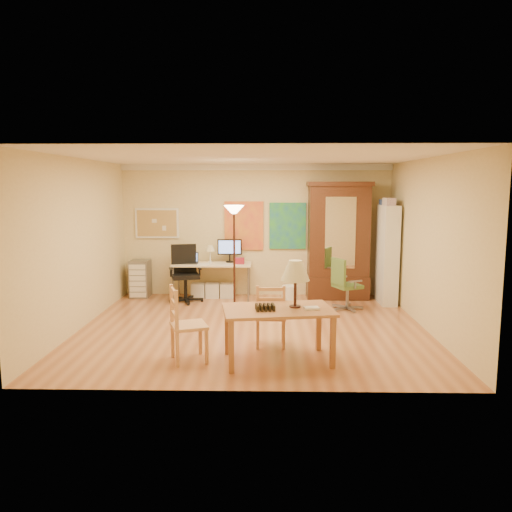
{
  "coord_description": "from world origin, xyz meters",
  "views": [
    {
      "loc": [
        0.23,
        -7.78,
        2.26
      ],
      "look_at": [
        0.05,
        0.3,
        1.13
      ],
      "focal_mm": 35.0,
      "sensor_mm": 36.0,
      "label": 1
    }
  ],
  "objects_px": {
    "computer_desk": "(214,277)",
    "office_chair_green": "(346,296)",
    "office_chair_black": "(185,287)",
    "armoire": "(338,248)",
    "dining_table": "(284,298)",
    "bookshelf": "(387,255)"
  },
  "relations": [
    {
      "from": "office_chair_black",
      "to": "armoire",
      "type": "relative_size",
      "value": 0.48
    },
    {
      "from": "computer_desk",
      "to": "office_chair_green",
      "type": "height_order",
      "value": "computer_desk"
    },
    {
      "from": "armoire",
      "to": "bookshelf",
      "type": "distance_m",
      "value": 0.99
    },
    {
      "from": "armoire",
      "to": "bookshelf",
      "type": "height_order",
      "value": "armoire"
    },
    {
      "from": "office_chair_black",
      "to": "armoire",
      "type": "height_order",
      "value": "armoire"
    },
    {
      "from": "dining_table",
      "to": "office_chair_green",
      "type": "distance_m",
      "value": 3.02
    },
    {
      "from": "dining_table",
      "to": "computer_desk",
      "type": "bearing_deg",
      "value": 109.67
    },
    {
      "from": "armoire",
      "to": "bookshelf",
      "type": "xyz_separation_m",
      "value": [
        0.89,
        -0.44,
        -0.08
      ]
    },
    {
      "from": "bookshelf",
      "to": "office_chair_black",
      "type": "bearing_deg",
      "value": 179.62
    },
    {
      "from": "computer_desk",
      "to": "office_chair_black",
      "type": "xyz_separation_m",
      "value": [
        -0.53,
        -0.33,
        -0.14
      ]
    },
    {
      "from": "office_chair_black",
      "to": "armoire",
      "type": "bearing_deg",
      "value": 7.74
    },
    {
      "from": "dining_table",
      "to": "computer_desk",
      "type": "relative_size",
      "value": 0.96
    },
    {
      "from": "dining_table",
      "to": "office_chair_green",
      "type": "bearing_deg",
      "value": 65.68
    },
    {
      "from": "computer_desk",
      "to": "armoire",
      "type": "distance_m",
      "value": 2.58
    },
    {
      "from": "bookshelf",
      "to": "office_chair_green",
      "type": "bearing_deg",
      "value": -146.34
    },
    {
      "from": "computer_desk",
      "to": "bookshelf",
      "type": "distance_m",
      "value": 3.45
    },
    {
      "from": "office_chair_black",
      "to": "bookshelf",
      "type": "relative_size",
      "value": 0.59
    },
    {
      "from": "office_chair_black",
      "to": "office_chair_green",
      "type": "height_order",
      "value": "office_chair_black"
    },
    {
      "from": "office_chair_black",
      "to": "bookshelf",
      "type": "distance_m",
      "value": 3.98
    },
    {
      "from": "bookshelf",
      "to": "dining_table",
      "type": "bearing_deg",
      "value": -122.52
    },
    {
      "from": "office_chair_black",
      "to": "computer_desk",
      "type": "bearing_deg",
      "value": 31.87
    },
    {
      "from": "computer_desk",
      "to": "office_chair_green",
      "type": "bearing_deg",
      "value": -20.38
    }
  ]
}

